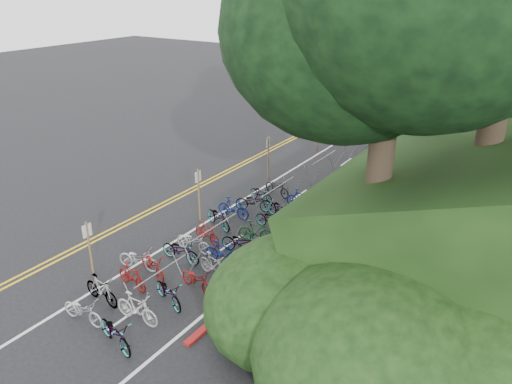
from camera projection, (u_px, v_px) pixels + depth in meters
The scene contains 9 objects.
ground at pixel (108, 263), 19.62m from camera, with size 120.00×120.00×0.00m, color black.
road_markings at pixel (260, 185), 27.07m from camera, with size 7.47×80.00×0.01m.
red_curb at pixel (361, 192), 25.98m from camera, with size 0.25×28.00×0.10m, color maroon.
bike_rack_front at pixel (162, 278), 17.21m from camera, with size 1.12×2.56×1.12m.
bike_racks_rest at pixel (324, 163), 27.78m from camera, with size 1.14×23.00×1.17m.
signpost_near at pixel (89, 245), 18.30m from camera, with size 0.08×0.40×2.27m.
signposts_rest at pixel (295, 141), 29.53m from camera, with size 0.08×18.40×2.50m.
bike_front at pixel (138, 259), 19.08m from camera, with size 1.73×0.60×0.91m, color #9E9EA3.
bike_valet at pixel (212, 242), 20.21m from camera, with size 3.35×14.38×1.06m.
Camera 1 is at (14.10, -10.98, 10.37)m, focal length 35.00 mm.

